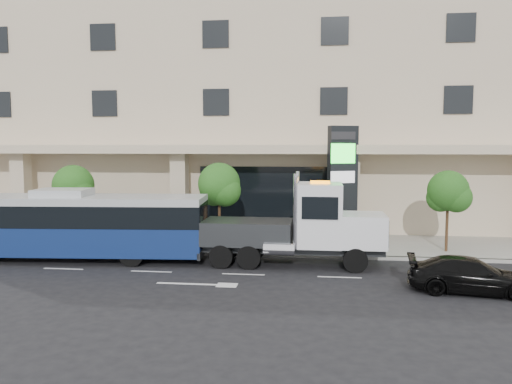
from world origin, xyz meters
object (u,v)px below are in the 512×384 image
at_px(tow_truck, 301,227).
at_px(black_sedan, 471,275).
at_px(city_bus, 64,224).
at_px(signage_pylon, 342,184).

xyz_separation_m(tow_truck, black_sedan, (6.32, -3.49, -1.08)).
relative_size(city_bus, signage_pylon, 2.14).
xyz_separation_m(black_sedan, signage_pylon, (-4.26, 8.48, 2.70)).
bearing_deg(black_sedan, signage_pylon, 34.00).
relative_size(black_sedan, signage_pylon, 0.71).
height_order(city_bus, signage_pylon, signage_pylon).
bearing_deg(city_bus, tow_truck, -3.16).
bearing_deg(black_sedan, tow_truck, 68.46).
height_order(city_bus, black_sedan, city_bus).
bearing_deg(signage_pylon, tow_truck, -133.72).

